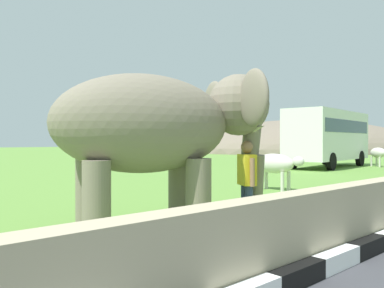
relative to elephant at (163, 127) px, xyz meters
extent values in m
cube|color=black|center=(-0.42, -2.98, -1.78)|extent=(0.90, 0.20, 0.24)
cube|color=white|center=(0.48, -2.98, -1.78)|extent=(0.90, 0.20, 0.24)
cube|color=black|center=(1.38, -2.98, -1.78)|extent=(0.90, 0.20, 0.24)
cube|color=tan|center=(-0.32, -2.68, -1.40)|extent=(28.00, 0.36, 1.00)
cylinder|color=#79705E|center=(0.61, 0.25, -1.22)|extent=(0.44, 0.44, 1.36)
cylinder|color=#79705E|center=(0.30, -0.59, -1.22)|extent=(0.44, 0.44, 1.36)
cylinder|color=#79705E|center=(-0.98, 0.84, -1.22)|extent=(0.44, 0.44, 1.36)
cylinder|color=#79705E|center=(-1.30, 0.00, -1.22)|extent=(0.44, 0.44, 1.36)
ellipsoid|color=#79705E|center=(-0.34, 0.13, 0.05)|extent=(3.46, 2.58, 1.70)
sphere|color=#79705E|center=(1.41, -0.52, 0.43)|extent=(1.16, 1.16, 1.16)
ellipsoid|color=#D84C8C|center=(1.68, -0.62, 0.58)|extent=(0.56, 0.73, 0.44)
ellipsoid|color=#79705E|center=(1.55, 0.26, 0.48)|extent=(0.54, 0.93, 1.00)
ellipsoid|color=#79705E|center=(1.00, -1.20, 0.48)|extent=(0.54, 0.93, 1.00)
cylinder|color=#79705E|center=(1.68, -0.62, -0.12)|extent=(0.50, 0.60, 1.00)
cylinder|color=#79705E|center=(1.79, -0.66, -0.92)|extent=(0.36, 0.40, 0.82)
cone|color=beige|center=(1.73, -0.34, -0.02)|extent=(0.33, 0.58, 0.22)
cone|color=beige|center=(1.53, -0.87, -0.02)|extent=(0.33, 0.58, 0.22)
cylinder|color=navy|center=(1.55, -0.56, -1.49)|extent=(0.15, 0.15, 0.82)
cylinder|color=navy|center=(1.45, -0.74, -1.49)|extent=(0.15, 0.15, 0.82)
cube|color=yellow|center=(1.50, -0.65, -0.79)|extent=(0.40, 0.47, 0.58)
cylinder|color=#9E7251|center=(1.62, -0.42, -0.82)|extent=(0.13, 0.14, 0.52)
cylinder|color=#9E7251|center=(1.38, -0.88, -0.82)|extent=(0.13, 0.13, 0.52)
sphere|color=#9E7251|center=(1.50, -0.65, -0.36)|extent=(0.23, 0.23, 0.23)
cube|color=silver|center=(19.01, 7.24, 0.10)|extent=(8.40, 3.59, 3.00)
cube|color=#3F5160|center=(19.01, 7.24, 0.64)|extent=(7.76, 3.54, 0.76)
cylinder|color=black|center=(21.44, 8.74, -1.40)|extent=(1.03, 0.43, 1.00)
cylinder|color=black|center=(21.75, 6.46, -1.40)|extent=(1.03, 0.43, 1.00)
cylinder|color=black|center=(16.28, 8.03, -1.40)|extent=(1.03, 0.43, 1.00)
cylinder|color=black|center=(16.59, 5.75, -1.40)|extent=(1.03, 0.43, 1.00)
cylinder|color=beige|center=(6.91, 2.05, -1.58)|extent=(0.12, 0.12, 0.65)
cylinder|color=beige|center=(6.55, 2.05, -1.58)|extent=(0.12, 0.12, 0.65)
cylinder|color=beige|center=(6.90, 2.95, -1.58)|extent=(0.12, 0.12, 0.65)
cylinder|color=beige|center=(6.54, 2.95, -1.58)|extent=(0.12, 0.12, 0.65)
ellipsoid|color=beige|center=(6.73, 2.50, -1.01)|extent=(0.62, 1.51, 0.66)
ellipsoid|color=beige|center=(6.74, 1.57, -0.91)|extent=(0.27, 0.40, 0.32)
cylinder|color=beige|center=(21.34, 5.01, -1.58)|extent=(0.12, 0.12, 0.65)
cylinder|color=beige|center=(22.15, 5.54, -1.58)|extent=(0.12, 0.12, 0.65)
cylinder|color=beige|center=(21.85, 5.75, -1.58)|extent=(0.12, 0.12, 0.65)
ellipsoid|color=beige|center=(21.74, 5.28, -1.01)|extent=(1.35, 1.57, 0.66)
ellipsoid|color=#766858|center=(52.68, 29.96, -1.90)|extent=(42.39, 33.91, 10.01)
camera|label=1|loc=(-4.36, -5.50, -0.25)|focal=37.43mm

